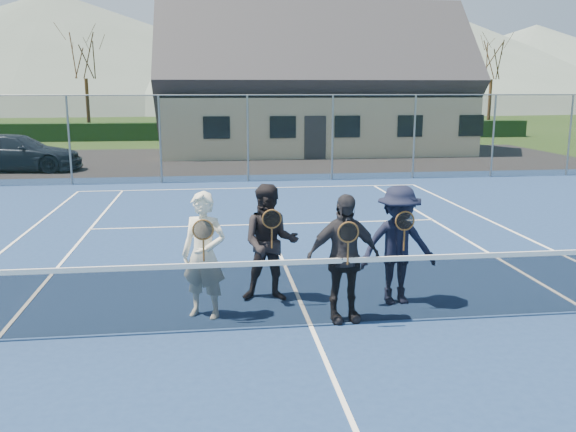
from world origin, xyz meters
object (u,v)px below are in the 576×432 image
object	(u,v)px
player_c	(343,258)
player_a	(204,255)
clubhouse	(312,73)
player_d	(398,245)
tennis_net	(311,289)
player_b	(270,243)
car_c	(17,153)

from	to	relation	value
player_c	player_a	bearing A→B (deg)	168.56
clubhouse	player_d	xyz separation A→B (m)	(-2.56, -23.26, -3.07)
clubhouse	player_a	bearing A→B (deg)	-103.03
tennis_net	player_c	size ratio (longest dim) A/B	6.49
player_c	player_b	bearing A→B (deg)	133.73
tennis_net	player_a	distance (m)	1.57
player_a	player_d	distance (m)	2.88
player_b	player_a	bearing A→B (deg)	-149.77
player_b	clubhouse	bearing A→B (deg)	79.02
car_c	player_b	distance (m)	18.43
tennis_net	player_a	bearing A→B (deg)	159.37
player_b	player_d	xyz separation A→B (m)	(1.88, -0.37, -0.00)
car_c	player_d	xyz separation A→B (m)	(10.36, -16.74, 0.20)
player_a	player_b	size ratio (longest dim) A/B	1.00
player_a	player_d	xyz separation A→B (m)	(2.87, 0.20, -0.00)
player_b	player_c	bearing A→B (deg)	-46.27
clubhouse	player_d	bearing A→B (deg)	-96.27
tennis_net	player_a	size ratio (longest dim) A/B	6.49
car_c	tennis_net	world-z (taller)	car_c
player_a	tennis_net	bearing A→B (deg)	-20.63
player_b	player_c	world-z (taller)	same
player_b	tennis_net	bearing A→B (deg)	-68.43
tennis_net	player_b	distance (m)	1.26
tennis_net	player_a	xyz separation A→B (m)	(-1.43, 0.54, 0.38)
player_a	player_d	bearing A→B (deg)	4.05
player_c	player_d	size ratio (longest dim) A/B	1.00
tennis_net	clubhouse	bearing A→B (deg)	80.54
tennis_net	player_b	xyz separation A→B (m)	(-0.44, 1.11, 0.38)
player_a	player_c	size ratio (longest dim) A/B	1.00
player_a	player_b	bearing A→B (deg)	30.23
clubhouse	player_a	distance (m)	24.27
player_c	player_d	xyz separation A→B (m)	(0.96, 0.59, -0.00)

